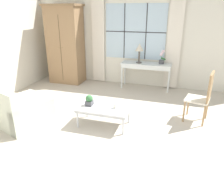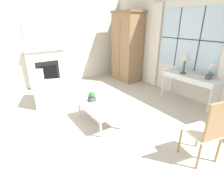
{
  "view_description": "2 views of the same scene",
  "coord_description": "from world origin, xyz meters",
  "px_view_note": "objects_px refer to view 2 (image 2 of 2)",
  "views": [
    {
      "loc": [
        1.26,
        -3.35,
        2.17
      ],
      "look_at": [
        0.16,
        0.23,
        0.72
      ],
      "focal_mm": 35.0,
      "sensor_mm": 36.0,
      "label": 1
    },
    {
      "loc": [
        2.75,
        -1.29,
        2.0
      ],
      "look_at": [
        -0.02,
        0.61,
        0.6
      ],
      "focal_mm": 28.0,
      "sensor_mm": 36.0,
      "label": 2
    }
  ],
  "objects_px": {
    "fireplace": "(47,66)",
    "potted_orchid": "(210,73)",
    "armchair_upholstered": "(54,93)",
    "coffee_table": "(99,108)",
    "console_table": "(190,79)",
    "pillar_candle": "(106,108)",
    "potted_plant_small": "(92,96)",
    "side_chair_wooden": "(209,129)",
    "table_lamp": "(185,58)",
    "armoire": "(127,47)"
  },
  "relations": [
    {
      "from": "armoire",
      "to": "side_chair_wooden",
      "type": "distance_m",
      "value": 4.23
    },
    {
      "from": "armoire",
      "to": "potted_plant_small",
      "type": "bearing_deg",
      "value": -53.65
    },
    {
      "from": "armoire",
      "to": "potted_plant_small",
      "type": "distance_m",
      "value": 2.98
    },
    {
      "from": "armchair_upholstered",
      "to": "side_chair_wooden",
      "type": "distance_m",
      "value": 3.59
    },
    {
      "from": "armoire",
      "to": "side_chair_wooden",
      "type": "bearing_deg",
      "value": -22.73
    },
    {
      "from": "coffee_table",
      "to": "pillar_candle",
      "type": "distance_m",
      "value": 0.25
    },
    {
      "from": "fireplace",
      "to": "table_lamp",
      "type": "bearing_deg",
      "value": 40.03
    },
    {
      "from": "potted_plant_small",
      "to": "armchair_upholstered",
      "type": "bearing_deg",
      "value": -159.44
    },
    {
      "from": "side_chair_wooden",
      "to": "coffee_table",
      "type": "bearing_deg",
      "value": -158.29
    },
    {
      "from": "fireplace",
      "to": "potted_plant_small",
      "type": "bearing_deg",
      "value": 4.89
    },
    {
      "from": "armchair_upholstered",
      "to": "side_chair_wooden",
      "type": "xyz_separation_m",
      "value": [
        3.38,
        1.18,
        0.32
      ]
    },
    {
      "from": "armoire",
      "to": "potted_plant_small",
      "type": "xyz_separation_m",
      "value": [
        1.72,
        -2.34,
        -0.66
      ]
    },
    {
      "from": "console_table",
      "to": "armoire",
      "type": "bearing_deg",
      "value": -178.27
    },
    {
      "from": "pillar_candle",
      "to": "potted_plant_small",
      "type": "bearing_deg",
      "value": -178.31
    },
    {
      "from": "armchair_upholstered",
      "to": "coffee_table",
      "type": "bearing_deg",
      "value": 16.41
    },
    {
      "from": "armoire",
      "to": "console_table",
      "type": "distance_m",
      "value": 2.51
    },
    {
      "from": "potted_orchid",
      "to": "armchair_upholstered",
      "type": "height_order",
      "value": "potted_orchid"
    },
    {
      "from": "side_chair_wooden",
      "to": "table_lamp",
      "type": "bearing_deg",
      "value": 133.98
    },
    {
      "from": "fireplace",
      "to": "console_table",
      "type": "bearing_deg",
      "value": 38.47
    },
    {
      "from": "fireplace",
      "to": "potted_plant_small",
      "type": "height_order",
      "value": "fireplace"
    },
    {
      "from": "armoire",
      "to": "console_table",
      "type": "xyz_separation_m",
      "value": [
        2.46,
        0.07,
        -0.5
      ]
    },
    {
      "from": "fireplace",
      "to": "console_table",
      "type": "xyz_separation_m",
      "value": [
        3.32,
        2.64,
        -0.02
      ]
    },
    {
      "from": "coffee_table",
      "to": "potted_plant_small",
      "type": "height_order",
      "value": "potted_plant_small"
    },
    {
      "from": "coffee_table",
      "to": "side_chair_wooden",
      "type": "bearing_deg",
      "value": 21.71
    },
    {
      "from": "side_chair_wooden",
      "to": "armchair_upholstered",
      "type": "bearing_deg",
      "value": -160.66
    },
    {
      "from": "armoire",
      "to": "armchair_upholstered",
      "type": "distance_m",
      "value": 2.98
    },
    {
      "from": "fireplace",
      "to": "pillar_candle",
      "type": "xyz_separation_m",
      "value": [
        3.12,
        0.24,
        -0.24
      ]
    },
    {
      "from": "table_lamp",
      "to": "potted_plant_small",
      "type": "bearing_deg",
      "value": -102.51
    },
    {
      "from": "fireplace",
      "to": "potted_plant_small",
      "type": "xyz_separation_m",
      "value": [
        2.58,
        0.22,
        -0.18
      ]
    },
    {
      "from": "coffee_table",
      "to": "console_table",
      "type": "bearing_deg",
      "value": 79.78
    },
    {
      "from": "potted_orchid",
      "to": "coffee_table",
      "type": "xyz_separation_m",
      "value": [
        -0.85,
        -2.49,
        -0.55
      ]
    },
    {
      "from": "side_chair_wooden",
      "to": "potted_orchid",
      "type": "bearing_deg",
      "value": 119.42
    },
    {
      "from": "potted_orchid",
      "to": "coffee_table",
      "type": "distance_m",
      "value": 2.69
    },
    {
      "from": "console_table",
      "to": "side_chair_wooden",
      "type": "xyz_separation_m",
      "value": [
        1.4,
        -1.69,
        -0.07
      ]
    },
    {
      "from": "coffee_table",
      "to": "pillar_candle",
      "type": "height_order",
      "value": "pillar_candle"
    },
    {
      "from": "potted_plant_small",
      "to": "pillar_candle",
      "type": "xyz_separation_m",
      "value": [
        0.54,
        0.02,
        -0.06
      ]
    },
    {
      "from": "potted_orchid",
      "to": "table_lamp",
      "type": "bearing_deg",
      "value": -171.93
    },
    {
      "from": "coffee_table",
      "to": "potted_orchid",
      "type": "bearing_deg",
      "value": 71.15
    },
    {
      "from": "fireplace",
      "to": "potted_orchid",
      "type": "xyz_separation_m",
      "value": [
        3.73,
        2.7,
        0.22
      ]
    },
    {
      "from": "fireplace",
      "to": "console_table",
      "type": "height_order",
      "value": "fireplace"
    },
    {
      "from": "table_lamp",
      "to": "armchair_upholstered",
      "type": "relative_size",
      "value": 0.49
    },
    {
      "from": "table_lamp",
      "to": "potted_orchid",
      "type": "relative_size",
      "value": 1.38
    },
    {
      "from": "potted_orchid",
      "to": "pillar_candle",
      "type": "height_order",
      "value": "potted_orchid"
    },
    {
      "from": "potted_orchid",
      "to": "armchair_upholstered",
      "type": "xyz_separation_m",
      "value": [
        -2.38,
        -2.94,
        -0.63
      ]
    },
    {
      "from": "potted_orchid",
      "to": "armchair_upholstered",
      "type": "bearing_deg",
      "value": -129.03
    },
    {
      "from": "armchair_upholstered",
      "to": "potted_orchid",
      "type": "bearing_deg",
      "value": 50.97
    },
    {
      "from": "table_lamp",
      "to": "pillar_candle",
      "type": "relative_size",
      "value": 4.55
    },
    {
      "from": "armchair_upholstered",
      "to": "coffee_table",
      "type": "distance_m",
      "value": 1.6
    },
    {
      "from": "pillar_candle",
      "to": "console_table",
      "type": "bearing_deg",
      "value": 85.24
    },
    {
      "from": "pillar_candle",
      "to": "fireplace",
      "type": "bearing_deg",
      "value": -175.66
    }
  ]
}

